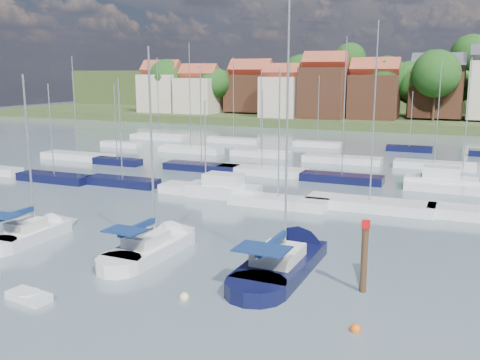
% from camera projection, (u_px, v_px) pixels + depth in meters
% --- Properties ---
extents(ground, '(260.00, 260.00, 0.00)m').
position_uv_depth(ground, '(329.00, 167.00, 66.65)').
color(ground, '#4A5964').
rests_on(ground, ground).
extents(sailboat_left, '(2.43, 9.08, 12.45)m').
position_uv_depth(sailboat_left, '(40.00, 232.00, 38.36)').
color(sailboat_left, silver).
rests_on(sailboat_left, ground).
extents(sailboat_centre, '(3.18, 10.59, 14.31)m').
position_uv_depth(sailboat_centre, '(161.00, 244.00, 35.62)').
color(sailboat_centre, silver).
rests_on(sailboat_centre, ground).
extents(sailboat_navy, '(3.63, 12.81, 17.59)m').
position_uv_depth(sailboat_navy, '(291.00, 256.00, 33.30)').
color(sailboat_navy, black).
rests_on(sailboat_navy, ground).
extents(tender, '(2.59, 1.48, 0.53)m').
position_uv_depth(tender, '(29.00, 296.00, 27.72)').
color(tender, silver).
rests_on(tender, ground).
extents(timber_piling, '(0.40, 0.40, 6.24)m').
position_uv_depth(timber_piling, '(363.00, 275.00, 28.61)').
color(timber_piling, '#4C331E').
rests_on(timber_piling, ground).
extents(buoy_c, '(0.41, 0.41, 0.41)m').
position_uv_depth(buoy_c, '(110.00, 278.00, 30.71)').
color(buoy_c, '#D85914').
rests_on(buoy_c, ground).
extents(buoy_d, '(0.53, 0.53, 0.53)m').
position_uv_depth(buoy_d, '(184.00, 299.00, 27.87)').
color(buoy_d, beige).
rests_on(buoy_d, ground).
extents(buoy_e, '(0.55, 0.55, 0.55)m').
position_uv_depth(buoy_e, '(292.00, 259.00, 33.87)').
color(buoy_e, beige).
rests_on(buoy_e, ground).
extents(buoy_f, '(0.54, 0.54, 0.54)m').
position_uv_depth(buoy_f, '(356.00, 331.00, 24.42)').
color(buoy_f, '#D85914').
rests_on(buoy_f, ground).
extents(buoy_g, '(0.46, 0.46, 0.46)m').
position_uv_depth(buoy_g, '(57.00, 227.00, 40.82)').
color(buoy_g, beige).
rests_on(buoy_g, ground).
extents(marina_field, '(79.62, 41.41, 15.93)m').
position_uv_depth(marina_field, '(335.00, 171.00, 61.45)').
color(marina_field, silver).
rests_on(marina_field, ground).
extents(far_shore_town, '(212.46, 90.00, 22.27)m').
position_uv_depth(far_shore_town, '(417.00, 98.00, 148.51)').
color(far_shore_town, '#3B4B25').
rests_on(far_shore_town, ground).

